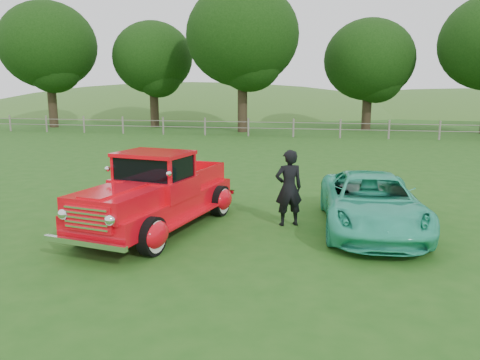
% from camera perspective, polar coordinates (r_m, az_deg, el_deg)
% --- Properties ---
extents(ground, '(140.00, 140.00, 0.00)m').
position_cam_1_polar(ground, '(9.65, -5.48, -7.98)').
color(ground, '#205316').
rests_on(ground, ground).
extents(distant_hills, '(116.00, 60.00, 18.00)m').
position_cam_1_polar(distant_hills, '(68.94, 5.85, 4.66)').
color(distant_hills, '#326224').
rests_on(distant_hills, ground).
extents(fence_line, '(48.00, 0.12, 1.20)m').
position_cam_1_polar(fence_line, '(30.93, 6.53, 6.33)').
color(fence_line, gray).
rests_on(fence_line, ground).
extents(tree_far_west, '(7.60, 7.60, 9.93)m').
position_cam_1_polar(tree_far_west, '(41.61, -22.36, 14.92)').
color(tree_far_west, '#302218').
rests_on(tree_far_west, ground).
extents(tree_mid_west, '(6.40, 6.40, 8.46)m').
position_cam_1_polar(tree_mid_west, '(39.62, -10.60, 14.42)').
color(tree_mid_west, '#302218').
rests_on(tree_mid_west, ground).
extents(tree_near_west, '(8.00, 8.00, 10.42)m').
position_cam_1_polar(tree_near_west, '(34.56, 0.31, 17.18)').
color(tree_near_west, '#302218').
rests_on(tree_near_west, ground).
extents(tree_near_east, '(6.80, 6.80, 8.33)m').
position_cam_1_polar(tree_near_east, '(37.83, 15.47, 13.92)').
color(tree_near_east, '#302218').
rests_on(tree_near_east, ground).
extents(red_pickup, '(2.89, 5.22, 1.78)m').
position_cam_1_polar(red_pickup, '(10.68, -10.11, -1.79)').
color(red_pickup, black).
rests_on(red_pickup, ground).
extents(teal_sedan, '(2.40, 4.66, 1.26)m').
position_cam_1_polar(teal_sedan, '(10.90, 15.70, -2.67)').
color(teal_sedan, '#2FBD95').
rests_on(teal_sedan, ground).
extents(man, '(0.77, 0.65, 1.78)m').
position_cam_1_polar(man, '(10.84, 5.95, -0.96)').
color(man, black).
rests_on(man, ground).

